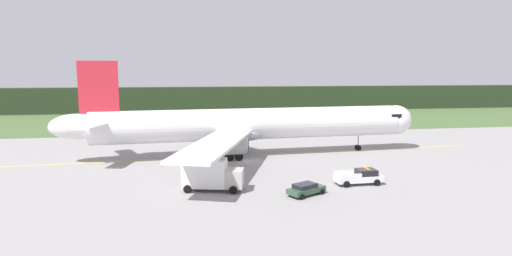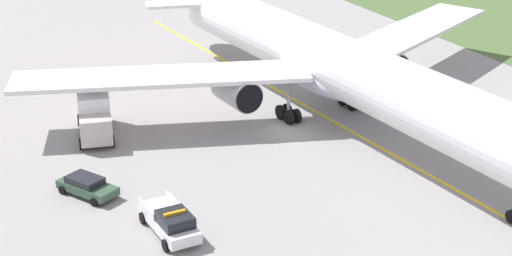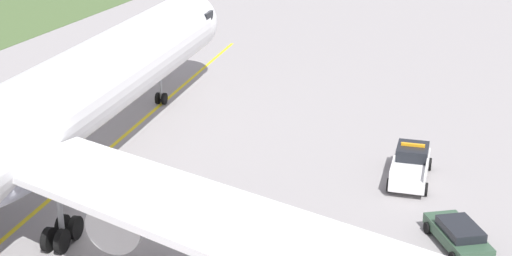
{
  "view_description": "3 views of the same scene",
  "coord_description": "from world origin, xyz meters",
  "views": [
    {
      "loc": [
        -8.17,
        -59.2,
        13.24
      ],
      "look_at": [
        2.18,
        5.43,
        4.2
      ],
      "focal_mm": 29.17,
      "sensor_mm": 36.0,
      "label": 1
    },
    {
      "loc": [
        52.22,
        -28.6,
        24.88
      ],
      "look_at": [
        5.15,
        -5.33,
        3.12
      ],
      "focal_mm": 56.24,
      "sensor_mm": 36.0,
      "label": 2
    },
    {
      "loc": [
        -28.89,
        -17.71,
        17.92
      ],
      "look_at": [
        8.26,
        -5.65,
        3.33
      ],
      "focal_mm": 50.93,
      "sensor_mm": 36.0,
      "label": 3
    }
  ],
  "objects": [
    {
      "name": "ground",
      "position": [
        0.0,
        0.0,
        0.0
      ],
      "size": [
        320.0,
        320.0,
        0.0
      ],
      "primitive_type": "plane",
      "color": "gray"
    },
    {
      "name": "taxiway_centerline_main",
      "position": [
        1.36,
        4.49,
        0.0
      ],
      "size": [
        76.67,
        5.54,
        0.01
      ],
      "primitive_type": "cube",
      "rotation": [
        0.0,
        0.0,
        0.07
      ],
      "color": "yellow",
      "rests_on": "ground"
    },
    {
      "name": "airliner",
      "position": [
        0.64,
        4.44,
        4.87
      ],
      "size": [
        57.21,
        48.88,
        14.64
      ],
      "color": "silver",
      "rests_on": "ground"
    },
    {
      "name": "ops_pickup_truck",
      "position": [
        11.4,
        -14.26,
        0.9
      ],
      "size": [
        5.58,
        2.44,
        1.94
      ],
      "color": "silver",
      "rests_on": "ground"
    },
    {
      "name": "catering_truck",
      "position": [
        -6.03,
        -14.04,
        1.86
      ],
      "size": [
        7.05,
        3.93,
        3.71
      ],
      "color": "#B5ABA6",
      "rests_on": "ground"
    },
    {
      "name": "staff_car",
      "position": [
        3.94,
        -17.43,
        0.7
      ],
      "size": [
        4.62,
        3.62,
        1.3
      ],
      "color": "#314D38",
      "rests_on": "ground"
    }
  ]
}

